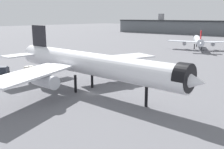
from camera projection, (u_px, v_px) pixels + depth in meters
ground at (91, 93)px, 67.43m from camera, size 900.00×900.00×0.00m
airliner_near_gate at (90, 64)px, 67.41m from camera, size 61.55×56.20×16.87m
airliner_far_taxiway at (198, 40)px, 155.38m from camera, size 32.96×36.72×11.89m
terminal_building at (217, 28)px, 262.35m from camera, size 231.48×45.79×21.99m
service_truck_front at (4, 70)px, 88.49m from camera, size 5.78×5.13×3.00m
baggage_tug_wing at (29, 68)px, 95.00m from camera, size 3.54×2.72×1.85m
baggage_cart_trailing at (84, 64)px, 102.86m from camera, size 2.61×2.23×1.82m
traffic_cone_near_nose at (173, 71)px, 92.33m from camera, size 0.54×0.54×0.68m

